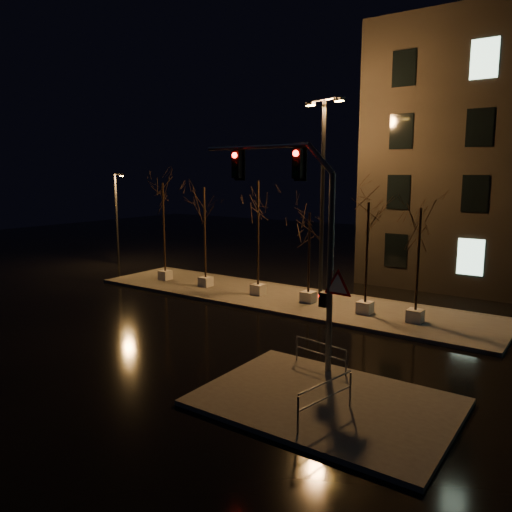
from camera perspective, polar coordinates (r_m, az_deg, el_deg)
The scene contains 14 objects.
ground at distance 21.60m, azimuth -5.81°, elevation -8.18°, with size 90.00×90.00×0.00m, color black.
median at distance 26.24m, azimuth 2.77°, elevation -4.81°, with size 22.00×5.00×0.15m, color #4D4B44.
sidewalk_corner at distance 14.92m, azimuth 7.98°, elevation -16.19°, with size 7.00×5.00×0.15m, color #4D4B44.
tree_0 at distance 30.27m, azimuth -10.56°, elevation 5.79°, with size 1.80×1.80×5.99m.
tree_1 at distance 28.04m, azimuth -5.91°, elevation 5.30°, with size 1.80×1.80×5.78m.
tree_2 at distance 25.95m, azimuth 0.24°, elevation 5.69°, with size 1.80×1.80×6.18m.
tree_3 at distance 24.53m, azimuth 6.11°, elevation 2.63°, with size 1.80×1.80×4.60m.
tree_4 at distance 22.92m, azimuth 12.65°, elevation 3.20°, with size 1.80×1.80×5.24m.
tree_5 at distance 22.14m, azimuth 18.19°, elevation 2.45°, with size 1.80×1.80×5.08m.
traffic_signal_mast at distance 16.37m, azimuth 4.97°, elevation 3.97°, with size 6.00×0.43×7.33m.
streetlight_main at distance 25.87m, azimuth 7.63°, elevation 8.06°, with size 2.47×1.03×10.04m.
streetlight_far at distance 37.39m, azimuth -15.58°, elevation 4.57°, with size 1.28×0.44×6.54m.
guard_rail_a at distance 16.83m, azimuth 7.39°, elevation -10.75°, with size 2.02×0.35×0.88m.
guard_rail_b at distance 13.54m, azimuth 7.97°, elevation -15.45°, with size 0.48×2.18×1.05m.
Camera 1 is at (13.49, -15.57, 6.48)m, focal length 35.00 mm.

